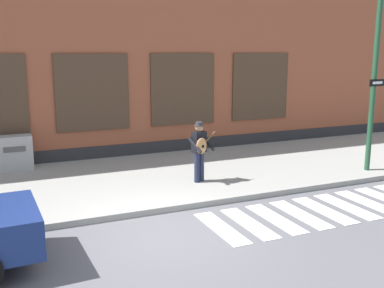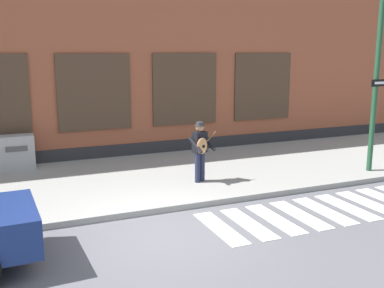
{
  "view_description": "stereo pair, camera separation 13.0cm",
  "coord_description": "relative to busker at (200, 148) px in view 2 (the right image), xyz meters",
  "views": [
    {
      "loc": [
        -2.85,
        -7.98,
        3.62
      ],
      "look_at": [
        1.27,
        1.46,
        1.49
      ],
      "focal_mm": 42.0,
      "sensor_mm": 36.0,
      "label": 1
    },
    {
      "loc": [
        -2.73,
        -8.03,
        3.62
      ],
      "look_at": [
        1.27,
        1.46,
        1.49
      ],
      "focal_mm": 42.0,
      "sensor_mm": 36.0,
      "label": 2
    }
  ],
  "objects": [
    {
      "name": "ground_plane",
      "position": [
        -2.04,
        -2.7,
        -1.08
      ],
      "size": [
        160.0,
        160.0,
        0.0
      ],
      "primitive_type": "plane",
      "color": "#56565B"
    },
    {
      "name": "sidewalk",
      "position": [
        -2.04,
        1.16,
        -1.0
      ],
      "size": [
        28.0,
        5.41,
        0.15
      ],
      "color": "gray",
      "rests_on": "ground"
    },
    {
      "name": "building_backdrop",
      "position": [
        -2.04,
        5.85,
        2.89
      ],
      "size": [
        28.0,
        4.06,
        7.96
      ],
      "color": "brown",
      "rests_on": "ground"
    },
    {
      "name": "crosswalk",
      "position": [
        1.88,
        -2.84,
        -1.07
      ],
      "size": [
        5.78,
        1.9,
        0.01
      ],
      "color": "silver",
      "rests_on": "ground"
    },
    {
      "name": "busker",
      "position": [
        0.0,
        0.0,
        0.0
      ],
      "size": [
        0.78,
        0.67,
        1.64
      ],
      "color": "#1E233D",
      "rests_on": "sidewalk"
    },
    {
      "name": "utility_box",
      "position": [
        -4.52,
        3.41,
        -0.42
      ],
      "size": [
        1.02,
        0.55,
        1.03
      ],
      "color": "#9E9E9E",
      "rests_on": "sidewalk"
    }
  ]
}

